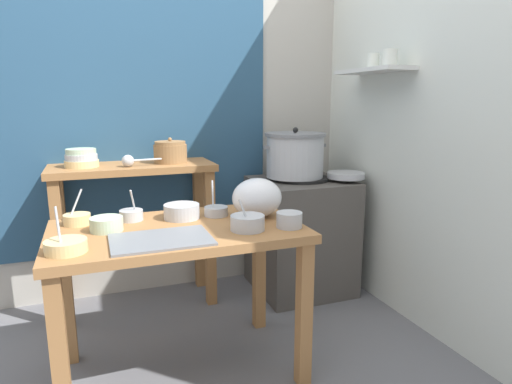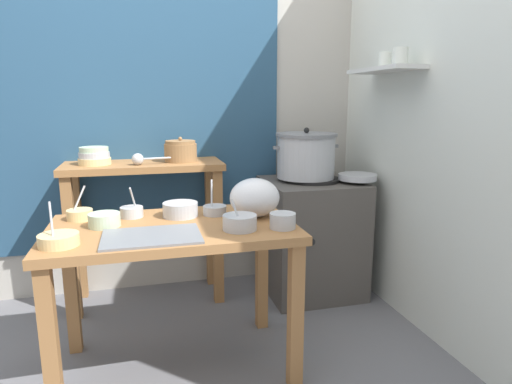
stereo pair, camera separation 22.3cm
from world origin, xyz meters
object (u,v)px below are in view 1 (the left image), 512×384
(wide_pan, at_px, (346,175))
(prep_bowl_0, at_px, (66,245))
(plastic_bag, at_px, (257,198))
(prep_bowl_7, at_px, (289,219))
(stove_block, at_px, (300,234))
(bowl_stack_enamel, at_px, (81,158))
(prep_bowl_2, at_px, (131,215))
(ladle, at_px, (129,161))
(prep_bowl_6, at_px, (182,211))
(serving_tray, at_px, (161,240))
(back_shelf_table, at_px, (135,200))
(steamer_pot, at_px, (295,155))
(prep_bowl_3, at_px, (216,210))
(prep_bowl_4, at_px, (248,222))
(prep_bowl_5, at_px, (77,219))
(clay_pot, at_px, (170,152))
(prep_bowl_1, at_px, (106,224))
(prep_table, at_px, (178,251))

(wide_pan, relative_size, prep_bowl_0, 1.40)
(plastic_bag, xyz_separation_m, prep_bowl_7, (0.07, -0.22, -0.06))
(stove_block, relative_size, wide_pan, 3.20)
(bowl_stack_enamel, bearing_deg, prep_bowl_2, -71.03)
(ladle, xyz_separation_m, prep_bowl_0, (-0.32, -0.90, -0.19))
(stove_block, bearing_deg, prep_bowl_6, -149.30)
(wide_pan, bearing_deg, serving_tray, -151.36)
(back_shelf_table, bearing_deg, steamer_pot, -6.13)
(prep_bowl_3, bearing_deg, wide_pan, 22.42)
(prep_bowl_4, height_order, prep_bowl_7, prep_bowl_4)
(back_shelf_table, distance_m, stove_block, 1.11)
(prep_bowl_2, height_order, prep_bowl_4, prep_bowl_2)
(prep_bowl_5, relative_size, prep_bowl_7, 1.37)
(ladle, bearing_deg, prep_bowl_4, -64.50)
(prep_bowl_3, xyz_separation_m, prep_bowl_7, (0.25, -0.31, 0.01))
(prep_bowl_2, bearing_deg, steamer_pot, 24.96)
(back_shelf_table, height_order, plastic_bag, plastic_bag)
(bowl_stack_enamel, height_order, prep_bowl_2, bowl_stack_enamel)
(prep_bowl_0, bearing_deg, clay_pot, 60.22)
(stove_block, distance_m, prep_bowl_6, 1.12)
(plastic_bag, bearing_deg, prep_bowl_4, -121.30)
(back_shelf_table, relative_size, prep_bowl_4, 6.39)
(serving_tray, relative_size, prep_bowl_5, 2.51)
(wide_pan, distance_m, prep_bowl_0, 1.81)
(prep_bowl_0, bearing_deg, bowl_stack_enamel, 86.67)
(stove_block, bearing_deg, clay_pot, 171.15)
(clay_pot, bearing_deg, prep_bowl_3, -81.66)
(prep_bowl_3, bearing_deg, serving_tray, -135.97)
(prep_bowl_7, bearing_deg, prep_bowl_4, 172.15)
(back_shelf_table, bearing_deg, prep_bowl_1, -103.80)
(clay_pot, bearing_deg, prep_bowl_7, -70.41)
(stove_block, distance_m, bowl_stack_enamel, 1.47)
(prep_bowl_2, bearing_deg, back_shelf_table, 83.56)
(prep_bowl_3, xyz_separation_m, prep_bowl_4, (0.06, -0.28, 0.01))
(prep_table, xyz_separation_m, back_shelf_table, (-0.11, 0.81, 0.07))
(steamer_pot, distance_m, plastic_bag, 0.84)
(clay_pot, height_order, prep_bowl_6, clay_pot)
(prep_bowl_1, distance_m, prep_bowl_2, 0.18)
(prep_bowl_1, bearing_deg, back_shelf_table, 76.20)
(clay_pot, height_order, prep_bowl_4, clay_pot)
(bowl_stack_enamel, bearing_deg, prep_bowl_7, -48.77)
(steamer_pot, bearing_deg, serving_tray, -139.31)
(back_shelf_table, bearing_deg, stove_block, -6.97)
(back_shelf_table, height_order, prep_bowl_3, back_shelf_table)
(stove_block, bearing_deg, steamer_pot, 153.38)
(bowl_stack_enamel, bearing_deg, plastic_bag, -43.99)
(prep_bowl_1, bearing_deg, prep_bowl_5, 128.49)
(prep_bowl_6, bearing_deg, ladle, 107.62)
(prep_bowl_0, bearing_deg, prep_bowl_3, 25.54)
(clay_pot, bearing_deg, wide_pan, -13.75)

